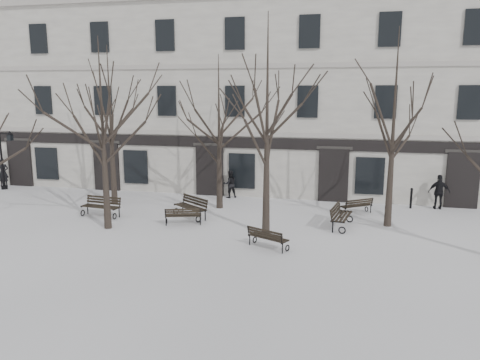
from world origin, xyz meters
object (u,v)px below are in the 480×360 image
(bench_1, at_px, (183,215))
(bench_0, at_px, (101,206))
(bench_2, at_px, (267,237))
(bench_5, at_px, (340,215))
(lamp_post, at_px, (5,156))
(bench_3, at_px, (191,206))
(tree_2, at_px, (267,99))
(tree_1, at_px, (102,111))
(bench_4, at_px, (357,205))

(bench_1, bearing_deg, bench_0, -23.76)
(bench_2, distance_m, bench_5, 4.44)
(lamp_post, bearing_deg, bench_3, -15.53)
(bench_1, bearing_deg, bench_5, 172.61)
(tree_2, bearing_deg, tree_1, -174.46)
(bench_5, bearing_deg, bench_4, -7.84)
(tree_2, xyz_separation_m, lamp_post, (-17.02, 5.49, -3.57))
(bench_3, relative_size, bench_4, 1.22)
(bench_4, bearing_deg, tree_2, 11.82)
(tree_2, relative_size, bench_2, 5.28)
(bench_3, bearing_deg, bench_1, -51.11)
(tree_1, bearing_deg, bench_0, 126.12)
(bench_4, bearing_deg, lamp_post, -39.38)
(tree_2, xyz_separation_m, bench_2, (0.36, -1.81, -5.20))
(bench_3, xyz_separation_m, bench_5, (6.98, -0.13, 0.01))
(bench_1, height_order, lamp_post, lamp_post)
(tree_1, height_order, lamp_post, tree_1)
(bench_2, height_order, bench_3, bench_3)
(tree_2, height_order, bench_3, tree_2)
(bench_1, distance_m, bench_3, 1.31)
(bench_2, distance_m, bench_4, 6.91)
(tree_1, relative_size, bench_3, 4.14)
(tree_1, height_order, bench_1, tree_1)
(tree_2, bearing_deg, bench_0, 172.67)
(bench_1, relative_size, bench_5, 0.82)
(bench_0, xyz_separation_m, lamp_post, (-8.80, 4.44, 1.55))
(tree_1, distance_m, tree_2, 7.01)
(tree_2, bearing_deg, lamp_post, 162.11)
(bench_1, height_order, bench_2, bench_2)
(bench_1, xyz_separation_m, bench_3, (-0.05, 1.31, 0.10))
(bench_5, bearing_deg, bench_3, 98.64)
(bench_2, distance_m, bench_3, 5.65)
(bench_0, bearing_deg, bench_1, 0.17)
(lamp_post, bearing_deg, tree_2, -17.89)
(bench_2, bearing_deg, bench_5, -100.44)
(bench_1, relative_size, bench_3, 0.86)
(bench_0, relative_size, bench_2, 1.16)
(tree_1, xyz_separation_m, tree_2, (6.96, 0.67, 0.52))
(tree_1, height_order, bench_2, tree_1)
(tree_1, bearing_deg, bench_4, 24.24)
(tree_1, height_order, bench_5, tree_1)
(bench_0, bearing_deg, bench_3, 17.43)
(tree_1, bearing_deg, lamp_post, 148.49)
(tree_2, relative_size, bench_5, 4.32)
(bench_4, height_order, bench_5, bench_5)
(bench_1, xyz_separation_m, bench_4, (7.70, 3.63, -0.00))
(tree_1, distance_m, bench_0, 5.08)
(bench_4, bearing_deg, bench_2, 24.23)
(bench_5, distance_m, lamp_post, 20.47)
(bench_0, height_order, lamp_post, lamp_post)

